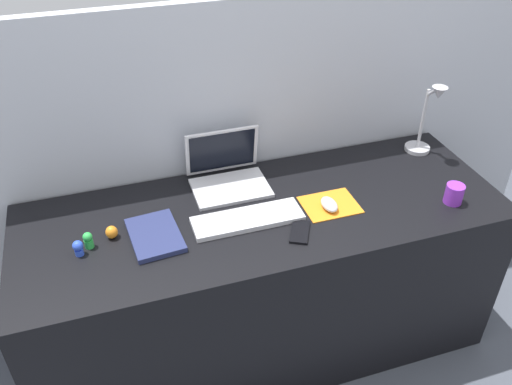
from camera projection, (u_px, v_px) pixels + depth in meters
The scene contains 14 objects.
ground_plane at pixel (263, 338), 2.45m from camera, with size 6.00×6.00×0.00m, color #474C56.
back_wall at pixel (237, 165), 2.33m from camera, with size 3.06×0.05×1.43m, color #B2B7C1.
desk at pixel (264, 280), 2.24m from camera, with size 1.86×0.67×0.74m, color black.
laptop at pixel (227, 171), 2.14m from camera, with size 0.30×0.25×0.21m.
keyboard at pixel (248, 219), 1.96m from camera, with size 0.41×0.13×0.02m, color silver.
mousepad at pixel (330, 205), 2.05m from camera, with size 0.21×0.17×0.00m, color orange.
mouse at pixel (329, 204), 2.02m from camera, with size 0.06×0.10×0.03m, color silver.
cell_phone at pixel (300, 232), 1.91m from camera, with size 0.06×0.13×0.01m, color black.
desk_lamp at pixel (427, 121), 2.27m from camera, with size 0.11×0.15×0.34m.
notebook_pad at pixel (155, 235), 1.89m from camera, with size 0.17×0.24×0.02m, color navy.
coffee_mug at pixel (454, 194), 2.04m from camera, with size 0.07×0.07×0.08m, color purple.
toy_figurine_blue at pixel (78, 248), 1.80m from camera, with size 0.04×0.04×0.06m.
toy_figurine_green at pixel (88, 240), 1.83m from camera, with size 0.03×0.03×0.06m.
toy_figurine_orange at pixel (112, 232), 1.88m from camera, with size 0.04×0.04×0.05m, color orange.
Camera 1 is at (-0.53, -1.52, 1.97)m, focal length 37.41 mm.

